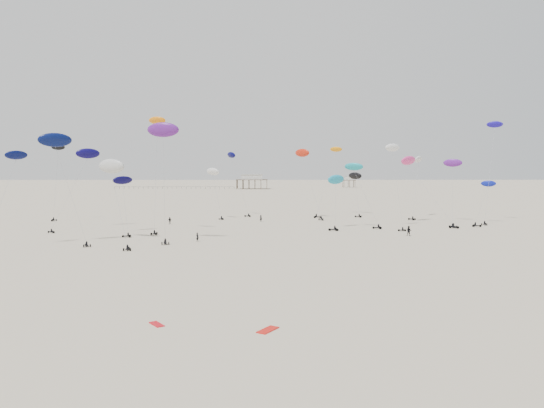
{
  "coord_description": "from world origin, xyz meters",
  "views": [
    {
      "loc": [
        -1.24,
        -5.74,
        13.17
      ],
      "look_at": [
        0.0,
        88.0,
        7.0
      ],
      "focal_mm": 35.0,
      "sensor_mm": 36.0,
      "label": 1
    }
  ],
  "objects_px": {
    "pavilion_main": "(252,183)",
    "pavilion_small": "(349,182)",
    "rig_4": "(453,174)",
    "rig_0": "(7,183)",
    "spectator_0": "(197,241)",
    "rig_9": "(235,167)"
  },
  "relations": [
    {
      "from": "rig_0",
      "to": "spectator_0",
      "type": "relative_size",
      "value": 9.23
    },
    {
      "from": "rig_4",
      "to": "spectator_0",
      "type": "bearing_deg",
      "value": -3.16
    },
    {
      "from": "rig_0",
      "to": "rig_4",
      "type": "xyz_separation_m",
      "value": [
        89.05,
        42.11,
        1.11
      ]
    },
    {
      "from": "rig_0",
      "to": "pavilion_main",
      "type": "bearing_deg",
      "value": -120.45
    },
    {
      "from": "pavilion_main",
      "to": "pavilion_small",
      "type": "distance_m",
      "value": 76.16
    },
    {
      "from": "pavilion_main",
      "to": "rig_9",
      "type": "height_order",
      "value": "rig_9"
    },
    {
      "from": "pavilion_small",
      "to": "rig_0",
      "type": "bearing_deg",
      "value": -109.25
    },
    {
      "from": "spectator_0",
      "to": "rig_0",
      "type": "bearing_deg",
      "value": 54.59
    },
    {
      "from": "pavilion_small",
      "to": "rig_9",
      "type": "xyz_separation_m",
      "value": [
        -69.82,
        -235.26,
        10.24
      ]
    },
    {
      "from": "rig_0",
      "to": "rig_4",
      "type": "bearing_deg",
      "value": -177.92
    },
    {
      "from": "rig_4",
      "to": "pavilion_small",
      "type": "bearing_deg",
      "value": -126.57
    },
    {
      "from": "pavilion_main",
      "to": "spectator_0",
      "type": "xyz_separation_m",
      "value": [
        -3.6,
        -259.53,
        -4.22
      ]
    },
    {
      "from": "pavilion_small",
      "to": "rig_4",
      "type": "distance_m",
      "value": 256.07
    },
    {
      "from": "pavilion_main",
      "to": "rig_0",
      "type": "relative_size",
      "value": 1.19
    },
    {
      "from": "pavilion_main",
      "to": "spectator_0",
      "type": "bearing_deg",
      "value": -90.79
    },
    {
      "from": "rig_0",
      "to": "rig_4",
      "type": "relative_size",
      "value": 0.87
    },
    {
      "from": "pavilion_main",
      "to": "spectator_0",
      "type": "relative_size",
      "value": 11.02
    },
    {
      "from": "pavilion_main",
      "to": "rig_9",
      "type": "distance_m",
      "value": 205.48
    },
    {
      "from": "pavilion_main",
      "to": "rig_4",
      "type": "height_order",
      "value": "rig_4"
    },
    {
      "from": "pavilion_small",
      "to": "rig_9",
      "type": "relative_size",
      "value": 0.49
    },
    {
      "from": "rig_0",
      "to": "rig_9",
      "type": "xyz_separation_m",
      "value": [
        34.08,
        62.35,
        2.77
      ]
    },
    {
      "from": "pavilion_main",
      "to": "rig_0",
      "type": "distance_m",
      "value": 269.83
    }
  ]
}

